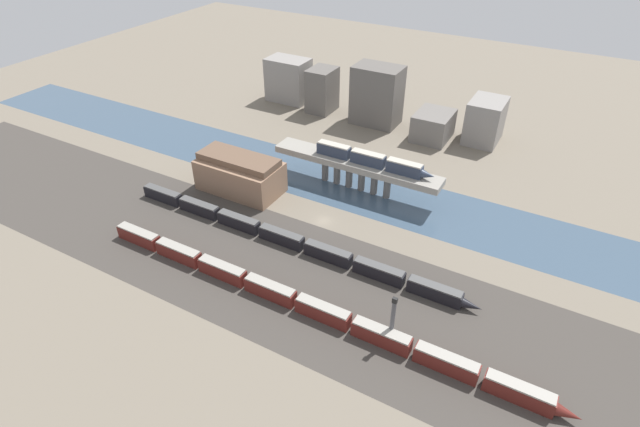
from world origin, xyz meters
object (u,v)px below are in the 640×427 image
warehouse_building (240,174)px  signal_tower (392,321)px  train_on_bridge (372,160)px  train_yard_mid (286,239)px  train_yard_near (301,303)px

warehouse_building → signal_tower: (62.73, -32.86, 0.60)m
train_on_bridge → train_yard_mid: size_ratio=0.37×
train_yard_near → train_yard_mid: (-15.48, 18.06, -0.12)m
train_on_bridge → train_yard_mid: bearing=-104.1°
signal_tower → warehouse_building: bearing=152.4°
train_yard_mid → warehouse_building: (-26.48, 16.08, 3.69)m
train_yard_near → warehouse_building: warehouse_building is taller
train_yard_near → warehouse_building: bearing=140.9°
train_yard_near → train_yard_mid: 23.79m
train_on_bridge → signal_tower: size_ratio=2.97×
train_on_bridge → train_yard_near: size_ratio=0.32×
train_yard_near → signal_tower: 21.22m
train_on_bridge → warehouse_building: (-34.95, -17.73, -5.75)m
train_on_bridge → train_yard_near: (7.01, -51.87, -9.31)m
train_on_bridge → train_yard_mid: 36.11m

